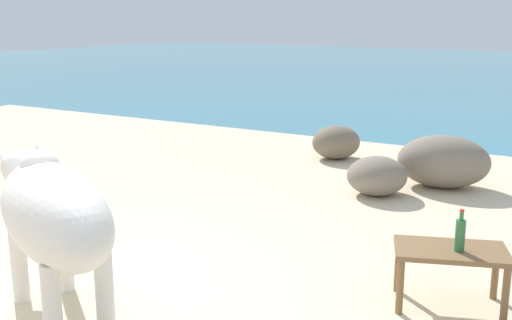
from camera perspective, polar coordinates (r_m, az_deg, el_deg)
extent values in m
cube|color=beige|center=(4.60, -20.79, -13.67)|extent=(18.00, 14.00, 0.04)
cylinder|color=silver|center=(4.72, -21.04, -8.89)|extent=(0.11, 0.11, 0.57)
cylinder|color=silver|center=(4.79, -17.26, -8.29)|extent=(0.11, 0.11, 0.57)
cylinder|color=silver|center=(3.95, -18.30, -13.04)|extent=(0.11, 0.11, 0.57)
cylinder|color=silver|center=(4.03, -13.79, -12.21)|extent=(0.11, 0.11, 0.57)
ellipsoid|color=silver|center=(4.21, -18.15, -4.68)|extent=(1.66, 1.22, 0.63)
ellipsoid|color=silver|center=(5.10, -21.09, -0.67)|extent=(0.49, 0.41, 0.29)
cone|color=silver|center=(5.10, -19.60, 0.90)|extent=(0.14, 0.14, 0.10)
ellipsoid|color=silver|center=(4.40, -19.32, -0.43)|extent=(0.37, 0.35, 0.21)
cube|color=brown|center=(4.50, 17.57, -8.01)|extent=(0.86, 0.67, 0.04)
cylinder|color=brown|center=(4.80, 21.22, -9.71)|extent=(0.05, 0.05, 0.39)
cylinder|color=brown|center=(4.48, 22.05, -11.45)|extent=(0.05, 0.05, 0.39)
cylinder|color=brown|center=(4.72, 12.98, -9.55)|extent=(0.05, 0.05, 0.39)
cylinder|color=brown|center=(4.39, 13.16, -11.32)|extent=(0.05, 0.05, 0.39)
cylinder|color=#2D6B38|center=(4.43, 18.33, -6.65)|extent=(0.07, 0.07, 0.22)
cylinder|color=#2D6B38|center=(4.39, 18.46, -4.92)|extent=(0.03, 0.03, 0.06)
cylinder|color=red|center=(4.38, 18.50, -4.45)|extent=(0.03, 0.03, 0.02)
ellipsoid|color=#756651|center=(8.95, 7.41, 1.64)|extent=(0.85, 0.90, 0.48)
ellipsoid|color=gray|center=(7.18, 11.12, -1.44)|extent=(0.89, 0.90, 0.44)
ellipsoid|color=gray|center=(7.68, 16.92, -0.13)|extent=(1.22, 0.99, 0.63)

